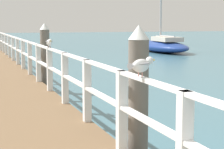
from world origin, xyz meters
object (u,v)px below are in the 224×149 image
at_px(dock_piling_near, 138,100).
at_px(seagull_background, 49,42).
at_px(seagull_foreground, 141,65).
at_px(dock_piling_far, 45,58).
at_px(boat_3, 160,42).
at_px(boat_0, 162,46).

height_order(dock_piling_near, seagull_background, dock_piling_near).
bearing_deg(seagull_foreground, dock_piling_far, 145.22).
xyz_separation_m(dock_piling_near, seagull_foreground, (-0.37, -0.97, 0.60)).
bearing_deg(seagull_foreground, dock_piling_near, 126.73).
distance_m(dock_piling_near, seagull_foreground, 1.20).
bearing_deg(boat_3, seagull_foreground, 73.08).
bearing_deg(seagull_background, boat_0, -120.25).
bearing_deg(dock_piling_far, seagull_foreground, -92.60).
xyz_separation_m(boat_0, boat_3, (3.67, 8.04, -0.15)).
distance_m(dock_piling_near, boat_3, 32.73).
bearing_deg(dock_piling_near, seagull_foreground, -111.10).
height_order(dock_piling_far, boat_3, boat_3).
relative_size(dock_piling_far, seagull_background, 4.39).
height_order(boat_0, boat_3, boat_0).
distance_m(seagull_foreground, boat_0, 24.95).
xyz_separation_m(dock_piling_far, seagull_background, (-0.38, -2.76, 0.60)).
xyz_separation_m(seagull_foreground, boat_0, (11.14, 22.29, -1.20)).
relative_size(seagull_foreground, boat_3, 0.09).
relative_size(boat_0, boat_3, 1.56).
bearing_deg(boat_3, dock_piling_far, 65.98).
bearing_deg(seagull_foreground, boat_3, 121.80).
distance_m(seagull_background, boat_0, 20.23).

